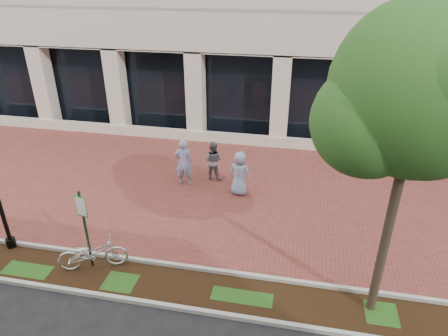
% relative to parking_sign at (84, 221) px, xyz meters
% --- Properties ---
extents(ground, '(120.00, 120.00, 0.00)m').
position_rel_parking_sign_xyz_m(ground, '(2.50, 4.93, -1.57)').
color(ground, black).
rests_on(ground, ground).
extents(brick_plaza, '(40.00, 9.00, 0.01)m').
position_rel_parking_sign_xyz_m(brick_plaza, '(2.50, 4.93, -1.57)').
color(brick_plaza, brown).
rests_on(brick_plaza, ground).
extents(planting_strip, '(40.00, 1.50, 0.01)m').
position_rel_parking_sign_xyz_m(planting_strip, '(2.50, -0.32, -1.57)').
color(planting_strip, black).
rests_on(planting_strip, ground).
extents(curb_plaza_side, '(40.00, 0.12, 0.12)m').
position_rel_parking_sign_xyz_m(curb_plaza_side, '(2.50, 0.43, -1.51)').
color(curb_plaza_side, '#AEAFA5').
rests_on(curb_plaza_side, ground).
extents(curb_street_side, '(40.00, 0.12, 0.12)m').
position_rel_parking_sign_xyz_m(curb_street_side, '(2.50, -1.07, -1.51)').
color(curb_street_side, '#AEAFA5').
rests_on(curb_street_side, ground).
extents(parking_sign, '(0.34, 0.07, 2.48)m').
position_rel_parking_sign_xyz_m(parking_sign, '(0.00, 0.00, 0.00)').
color(parking_sign, '#133617').
rests_on(parking_sign, ground).
extents(street_tree, '(4.15, 3.46, 7.35)m').
position_rel_parking_sign_xyz_m(street_tree, '(7.67, -0.03, 3.82)').
color(street_tree, '#423625').
rests_on(street_tree, ground).
extents(locked_bicycle, '(2.04, 1.34, 1.01)m').
position_rel_parking_sign_xyz_m(locked_bicycle, '(0.10, -0.03, -1.07)').
color(locked_bicycle, silver).
rests_on(locked_bicycle, ground).
extents(pedestrian_left, '(0.75, 0.56, 1.86)m').
position_rel_parking_sign_xyz_m(pedestrian_left, '(1.22, 5.17, -0.64)').
color(pedestrian_left, '#889FCB').
rests_on(pedestrian_left, ground).
extents(pedestrian_mid, '(0.85, 0.70, 1.60)m').
position_rel_parking_sign_xyz_m(pedestrian_mid, '(2.24, 5.79, -0.77)').
color(pedestrian_mid, slate).
rests_on(pedestrian_mid, ground).
extents(pedestrian_right, '(0.95, 0.75, 1.71)m').
position_rel_parking_sign_xyz_m(pedestrian_right, '(3.46, 4.83, -0.72)').
color(pedestrian_right, '#87A1C9').
rests_on(pedestrian_right, ground).
extents(bollard, '(0.12, 0.12, 0.86)m').
position_rel_parking_sign_xyz_m(bollard, '(8.54, 8.71, -1.13)').
color(bollard, silver).
rests_on(bollard, ground).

